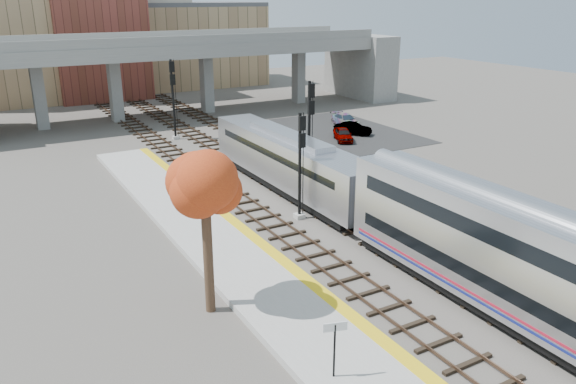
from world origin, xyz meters
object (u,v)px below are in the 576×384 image
signal_mast_mid (309,133)px  car_c (345,120)px  car_b (353,129)px  car_a (343,134)px  signal_mast_near (300,168)px  coach (576,289)px  locomotive (289,161)px  signal_mast_far (173,99)px  tree (205,197)px

signal_mast_mid → car_c: 21.07m
car_b → car_a: bearing=175.4°
signal_mast_mid → car_b: signal_mast_mid is taller
signal_mast_near → signal_mast_mid: size_ratio=0.88×
coach → car_c: (16.10, 38.39, -2.12)m
locomotive → coach: (-0.00, -22.61, 0.52)m
coach → car_a: (11.99, 32.93, -2.11)m
coach → car_b: 37.49m
signal_mast_far → tree: 33.28m
coach → signal_mast_far: size_ratio=3.19×
signal_mast_near → car_c: 27.83m
signal_mast_far → car_b: size_ratio=2.04×
car_b → locomotive: bearing=-179.9°
signal_mast_near → car_b: size_ratio=1.79×
signal_mast_near → signal_mast_mid: bearing=53.7°
signal_mast_mid → signal_mast_far: 19.19m
tree → car_c: tree is taller
coach → signal_mast_far: signal_mast_far is taller
locomotive → car_b: 18.74m
tree → car_a: (23.34, 23.02, -4.81)m
signal_mast_near → car_a: (14.09, 15.42, -2.69)m
coach → signal_mast_far: bearing=92.9°
locomotive → signal_mast_near: size_ratio=2.77×
car_b → signal_mast_far: bearing=116.4°
coach → car_b: bearing=67.5°
coach → car_a: size_ratio=6.61×
coach → car_c: 41.69m
locomotive → car_c: size_ratio=4.31×
locomotive → tree: (-11.35, -12.70, 3.21)m
locomotive → signal_mast_near: bearing=-112.4°
car_a → car_c: 6.83m
locomotive → coach: bearing=-90.0°
car_a → car_b: car_a is taller
car_a → locomotive: bearing=-115.1°
signal_mast_mid → signal_mast_far: size_ratio=1.00×
locomotive → car_a: 15.90m
signal_mast_far → car_b: bearing=-23.8°
signal_mast_near → coach: bearing=-83.2°
tree → car_a: 33.13m
signal_mast_mid → signal_mast_near: bearing=-126.3°
car_c → car_a: bearing=-121.2°
coach → signal_mast_near: 17.65m
tree → signal_mast_mid: bearing=44.6°
signal_mast_mid → tree: (-13.35, -13.18, 1.48)m
car_c → signal_mast_near: bearing=-125.3°
signal_mast_mid → car_c: signal_mast_mid is taller
signal_mast_far → car_b: 18.27m
coach → car_c: coach is taller
car_a → car_b: size_ratio=0.99×
locomotive → car_c: (16.10, 15.79, -1.60)m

